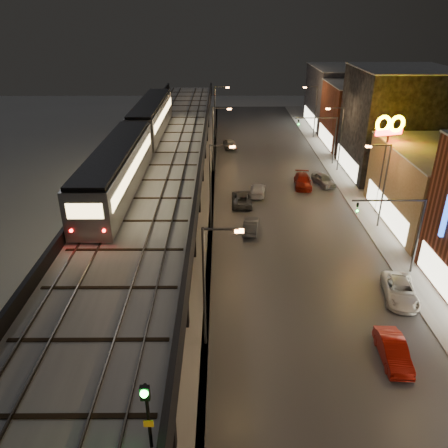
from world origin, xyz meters
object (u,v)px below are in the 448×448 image
object	(u,v)px
subway_train	(138,138)
car_onc_dark	(400,291)
rail_signal	(147,405)
car_onc_white	(303,182)
car_near_white	(251,226)
car_mid_silver	(242,199)
car_far_white	(230,143)
car_onc_silver	(393,352)
car_mid_dark	(258,190)
car_onc_red	(323,180)

from	to	relation	value
subway_train	car_onc_dark	distance (m)	29.81
car_onc_dark	subway_train	bearing A→B (deg)	153.84
subway_train	rail_signal	size ratio (longest dim) A/B	12.95
car_onc_dark	car_onc_white	distance (m)	24.81
rail_signal	car_near_white	xyz separation A→B (m)	(5.55, 29.88, -8.12)
rail_signal	car_near_white	bearing A→B (deg)	79.48
car_mid_silver	car_onc_white	world-z (taller)	car_onc_white
car_far_white	car_onc_silver	size ratio (longest dim) A/B	1.01
car_mid_dark	car_onc_silver	size ratio (longest dim) A/B	1.02
car_near_white	car_onc_dark	world-z (taller)	car_onc_dark
subway_train	car_mid_dark	xyz separation A→B (m)	(13.42, 4.61, -7.89)
subway_train	car_mid_silver	size ratio (longest dim) A/B	7.84
car_near_white	car_far_white	bearing A→B (deg)	-79.38
car_near_white	car_mid_dark	size ratio (longest dim) A/B	0.92
rail_signal	car_far_white	size ratio (longest dim) A/B	0.69
rail_signal	car_near_white	size ratio (longest dim) A/B	0.75
car_mid_dark	car_onc_white	bearing A→B (deg)	-147.41
rail_signal	car_mid_silver	xyz separation A→B (m)	(4.93, 37.04, -8.10)
car_onc_white	car_onc_red	xyz separation A→B (m)	(2.81, 0.61, -0.01)
car_mid_silver	car_onc_red	world-z (taller)	car_onc_red
car_mid_silver	car_far_white	bearing A→B (deg)	-86.39
car_mid_dark	car_far_white	bearing A→B (deg)	-73.35
rail_signal	car_mid_dark	xyz separation A→B (m)	(7.02, 39.86, -8.15)
car_mid_silver	car_onc_dark	xyz separation A→B (m)	(11.74, -18.96, 0.01)
car_mid_dark	car_onc_white	distance (m)	6.67
subway_train	car_onc_red	size ratio (longest dim) A/B	9.20
car_mid_silver	car_near_white	bearing A→B (deg)	95.95
car_onc_silver	car_onc_white	bearing A→B (deg)	94.02
car_mid_dark	car_onc_red	world-z (taller)	car_onc_red
subway_train	car_onc_red	distance (m)	24.93
rail_signal	car_onc_red	bearing A→B (deg)	69.82
car_mid_dark	car_far_white	size ratio (longest dim) A/B	1.01
car_onc_dark	car_onc_white	bearing A→B (deg)	108.82
subway_train	car_onc_white	world-z (taller)	subway_train
car_mid_dark	car_far_white	distance (m)	20.97
car_near_white	car_far_white	size ratio (longest dim) A/B	0.93
car_onc_white	car_onc_red	distance (m)	2.87
car_onc_silver	car_mid_dark	bearing A→B (deg)	106.06
car_onc_white	car_onc_silver	bearing A→B (deg)	-83.24
car_near_white	car_far_white	world-z (taller)	car_far_white
car_onc_dark	car_far_white	bearing A→B (deg)	117.24
subway_train	car_far_white	distance (m)	28.44
car_onc_red	rail_signal	bearing A→B (deg)	-127.12
car_onc_dark	car_onc_white	xyz separation A→B (m)	(-3.59, 24.55, 0.03)
rail_signal	car_onc_white	xyz separation A→B (m)	(13.08, 42.63, -8.06)
subway_train	car_near_white	size ratio (longest dim) A/B	9.67
car_far_white	car_onc_white	world-z (taller)	car_far_white
car_far_white	car_onc_silver	distance (m)	50.26
rail_signal	car_onc_silver	world-z (taller)	rail_signal
car_onc_silver	car_onc_white	size ratio (longest dim) A/B	0.86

